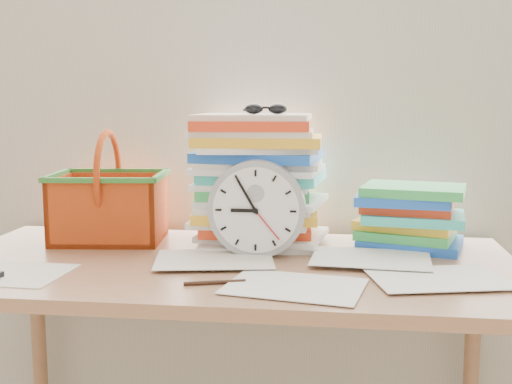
# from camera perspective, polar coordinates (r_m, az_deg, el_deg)

# --- Properties ---
(curtain) EXTENTS (2.40, 0.01, 2.50)m
(curtain) POSITION_cam_1_polar(r_m,az_deg,el_deg) (1.91, -0.61, 13.05)
(curtain) COLOR beige
(curtain) RESTS_ON room_shell
(desk) EXTENTS (1.40, 0.70, 0.75)m
(desk) POSITION_cam_1_polar(r_m,az_deg,el_deg) (1.59, -2.49, -8.74)
(desk) COLOR #976646
(desk) RESTS_ON ground
(paper_stack) EXTENTS (0.36, 0.30, 0.35)m
(paper_stack) POSITION_cam_1_polar(r_m,az_deg,el_deg) (1.73, 0.08, 1.12)
(paper_stack) COLOR white
(paper_stack) RESTS_ON desk
(clock) EXTENTS (0.24, 0.05, 0.24)m
(clock) POSITION_cam_1_polar(r_m,az_deg,el_deg) (1.59, 0.08, -1.50)
(clock) COLOR #9B9CA1
(clock) RESTS_ON desk
(sunglasses) EXTENTS (0.14, 0.12, 0.03)m
(sunglasses) POSITION_cam_1_polar(r_m,az_deg,el_deg) (1.68, 0.86, 7.41)
(sunglasses) COLOR black
(sunglasses) RESTS_ON paper_stack
(book_stack) EXTENTS (0.32, 0.28, 0.17)m
(book_stack) POSITION_cam_1_polar(r_m,az_deg,el_deg) (1.74, 13.18, -2.13)
(book_stack) COLOR white
(book_stack) RESTS_ON desk
(basket) EXTENTS (0.32, 0.26, 0.30)m
(basket) POSITION_cam_1_polar(r_m,az_deg,el_deg) (1.81, -12.96, 0.44)
(basket) COLOR #D34A14
(basket) RESTS_ON desk
(pen) EXTENTS (0.13, 0.05, 0.01)m
(pen) POSITION_cam_1_polar(r_m,az_deg,el_deg) (1.38, -3.69, -8.02)
(pen) COLOR black
(pen) RESTS_ON desk
(scattered_papers) EXTENTS (1.26, 0.42, 0.02)m
(scattered_papers) POSITION_cam_1_polar(r_m,az_deg,el_deg) (1.57, -2.51, -5.92)
(scattered_papers) COLOR white
(scattered_papers) RESTS_ON desk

